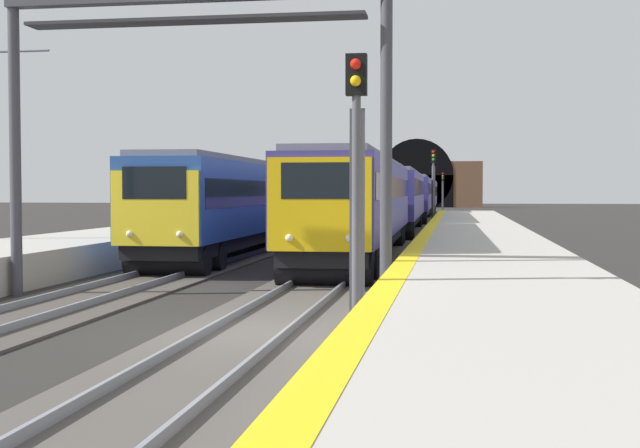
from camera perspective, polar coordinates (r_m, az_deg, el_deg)
The scene contains 11 objects.
ground_plane at distance 15.56m, azimuth -4.62°, elevation -7.45°, with size 320.00×320.00×0.00m, color #282623.
platform_right at distance 15.07m, azimuth 12.22°, elevation -5.93°, with size 112.00×4.45×0.98m, color #ADA89E.
platform_right_edge_strip at distance 15.03m, azimuth 4.68°, elevation -4.00°, with size 112.00×0.50×0.01m, color yellow.
track_main_line at distance 15.55m, azimuth -4.62°, elevation -7.30°, with size 160.00×3.04×0.21m.
train_main_approaching at distance 64.00m, azimuth 5.87°, elevation 1.90°, with size 83.96×3.15×3.87m.
train_adjacent_platform at distance 52.53m, azimuth -0.46°, elevation 1.79°, with size 56.89×3.01×4.73m.
railway_signal_near at distance 15.46m, azimuth 2.46°, elevation 3.61°, with size 0.39×0.38×5.09m.
railway_signal_mid at distance 67.19m, azimuth 7.62°, elevation 3.00°, with size 0.39×0.38×5.87m.
railway_signal_far at distance 113.68m, azimuth 8.24°, elevation 2.46°, with size 0.39×0.38×5.07m.
overhead_signal_gantry at distance 20.78m, azimuth -8.50°, elevation 10.70°, with size 0.70×9.48×7.46m.
tunnel_portal at distance 135.88m, azimuth 6.53°, elevation 2.67°, with size 3.01×20.50×11.48m.
Camera 1 is at (-14.89, -3.65, 2.62)m, focal length 47.65 mm.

